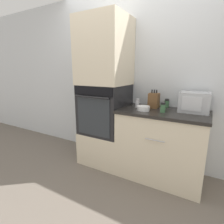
{
  "coord_description": "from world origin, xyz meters",
  "views": [
    {
      "loc": [
        1.0,
        -1.82,
        1.37
      ],
      "look_at": [
        -0.15,
        0.21,
        0.81
      ],
      "focal_mm": 28.0,
      "sensor_mm": 36.0,
      "label": 1
    }
  ],
  "objects_px": {
    "wall_oven": "(105,109)",
    "microwave": "(195,102)",
    "knife_block": "(154,100)",
    "bowl": "(143,108)",
    "condiment_jar_far": "(137,103)",
    "condiment_jar_near": "(167,103)",
    "condiment_jar_mid": "(163,108)"
  },
  "relations": [
    {
      "from": "wall_oven",
      "to": "condiment_jar_near",
      "type": "bearing_deg",
      "value": 16.11
    },
    {
      "from": "bowl",
      "to": "condiment_jar_mid",
      "type": "relative_size",
      "value": 1.3
    },
    {
      "from": "microwave",
      "to": "bowl",
      "type": "distance_m",
      "value": 0.6
    },
    {
      "from": "knife_block",
      "to": "condiment_jar_mid",
      "type": "relative_size",
      "value": 1.99
    },
    {
      "from": "wall_oven",
      "to": "condiment_jar_near",
      "type": "relative_size",
      "value": 6.36
    },
    {
      "from": "microwave",
      "to": "condiment_jar_far",
      "type": "relative_size",
      "value": 2.84
    },
    {
      "from": "condiment_jar_far",
      "to": "bowl",
      "type": "bearing_deg",
      "value": -46.03
    },
    {
      "from": "condiment_jar_mid",
      "to": "wall_oven",
      "type": "bearing_deg",
      "value": 174.35
    },
    {
      "from": "condiment_jar_far",
      "to": "microwave",
      "type": "bearing_deg",
      "value": 7.28
    },
    {
      "from": "microwave",
      "to": "condiment_jar_near",
      "type": "xyz_separation_m",
      "value": [
        -0.34,
        0.11,
        -0.06
      ]
    },
    {
      "from": "microwave",
      "to": "knife_block",
      "type": "xyz_separation_m",
      "value": [
        -0.49,
        -0.0,
        -0.02
      ]
    },
    {
      "from": "wall_oven",
      "to": "microwave",
      "type": "relative_size",
      "value": 2.12
    },
    {
      "from": "condiment_jar_near",
      "to": "condiment_jar_mid",
      "type": "height_order",
      "value": "condiment_jar_mid"
    },
    {
      "from": "microwave",
      "to": "condiment_jar_near",
      "type": "distance_m",
      "value": 0.37
    },
    {
      "from": "microwave",
      "to": "bowl",
      "type": "relative_size",
      "value": 2.15
    },
    {
      "from": "condiment_jar_far",
      "to": "condiment_jar_near",
      "type": "bearing_deg",
      "value": 30.24
    },
    {
      "from": "bowl",
      "to": "condiment_jar_far",
      "type": "height_order",
      "value": "condiment_jar_far"
    },
    {
      "from": "wall_oven",
      "to": "condiment_jar_far",
      "type": "height_order",
      "value": "wall_oven"
    },
    {
      "from": "knife_block",
      "to": "bowl",
      "type": "height_order",
      "value": "knife_block"
    },
    {
      "from": "knife_block",
      "to": "condiment_jar_far",
      "type": "distance_m",
      "value": 0.22
    },
    {
      "from": "condiment_jar_near",
      "to": "wall_oven",
      "type": "bearing_deg",
      "value": -163.89
    },
    {
      "from": "wall_oven",
      "to": "condiment_jar_far",
      "type": "xyz_separation_m",
      "value": [
        0.48,
        0.04,
        0.12
      ]
    },
    {
      "from": "wall_oven",
      "to": "condiment_jar_mid",
      "type": "distance_m",
      "value": 0.87
    },
    {
      "from": "wall_oven",
      "to": "microwave",
      "type": "height_order",
      "value": "wall_oven"
    },
    {
      "from": "condiment_jar_near",
      "to": "knife_block",
      "type": "bearing_deg",
      "value": -141.56
    },
    {
      "from": "condiment_jar_mid",
      "to": "microwave",
      "type": "bearing_deg",
      "value": 33.87
    },
    {
      "from": "condiment_jar_near",
      "to": "condiment_jar_mid",
      "type": "distance_m",
      "value": 0.32
    },
    {
      "from": "microwave",
      "to": "condiment_jar_far",
      "type": "height_order",
      "value": "microwave"
    },
    {
      "from": "microwave",
      "to": "knife_block",
      "type": "height_order",
      "value": "knife_block"
    },
    {
      "from": "wall_oven",
      "to": "bowl",
      "type": "distance_m",
      "value": 0.64
    },
    {
      "from": "microwave",
      "to": "condiment_jar_mid",
      "type": "relative_size",
      "value": 2.78
    },
    {
      "from": "knife_block",
      "to": "bowl",
      "type": "bearing_deg",
      "value": -104.9
    }
  ]
}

